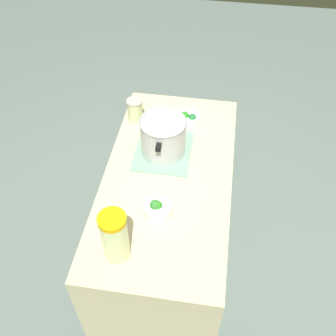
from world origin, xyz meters
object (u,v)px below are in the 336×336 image
(cooking_pot, at_px, (163,136))
(mason_jar, at_px, (135,110))
(broccoli_bowl_front, at_px, (158,209))
(broccoli_bowl_center, at_px, (188,119))
(lemonade_pitcher, at_px, (115,237))

(cooking_pot, bearing_deg, mason_jar, 40.51)
(broccoli_bowl_front, relative_size, broccoli_bowl_center, 0.95)
(lemonade_pitcher, relative_size, broccoli_bowl_front, 2.02)
(lemonade_pitcher, distance_m, broccoli_bowl_center, 0.89)
(mason_jar, xyz_separation_m, broccoli_bowl_center, (0.02, -0.29, -0.04))
(cooking_pot, height_order, broccoli_bowl_front, cooking_pot)
(lemonade_pitcher, relative_size, broccoli_bowl_center, 1.92)
(broccoli_bowl_front, bearing_deg, lemonade_pitcher, 151.04)
(cooking_pot, relative_size, lemonade_pitcher, 1.19)
(mason_jar, relative_size, broccoli_bowl_center, 1.02)
(broccoli_bowl_front, height_order, broccoli_bowl_center, broccoli_bowl_front)
(mason_jar, distance_m, broccoli_bowl_front, 0.66)
(cooking_pot, bearing_deg, lemonade_pitcher, 171.86)
(cooking_pot, relative_size, broccoli_bowl_center, 2.28)
(mason_jar, height_order, broccoli_bowl_front, mason_jar)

